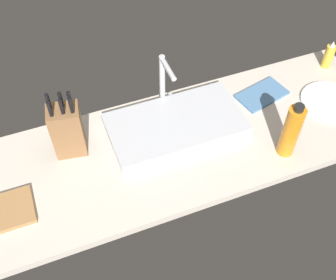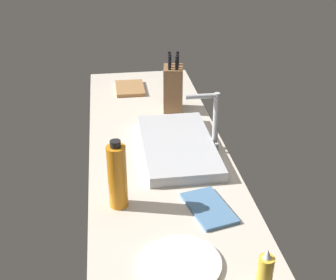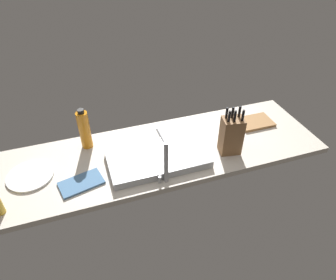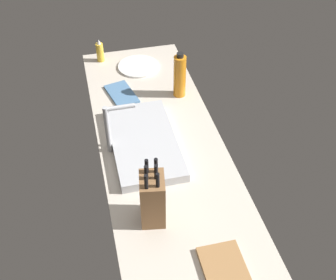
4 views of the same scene
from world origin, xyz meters
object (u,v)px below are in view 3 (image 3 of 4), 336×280
object	(u,v)px
sink_basin	(158,158)
knife_block	(231,135)
dish_towel	(81,183)
faucet	(165,157)
water_bottle	(84,130)
cutting_board	(255,122)
dinner_plate	(30,176)

from	to	relation	value
sink_basin	knife_block	xyz separation A→B (cm)	(-41.69, 4.48, 9.32)
dish_towel	knife_block	bearing A→B (deg)	179.67
knife_block	sink_basin	bearing A→B (deg)	3.31
sink_basin	knife_block	distance (cm)	42.95
faucet	water_bottle	distance (cm)	53.30
knife_block	cutting_board	bearing A→B (deg)	-136.72
knife_block	water_bottle	xyz separation A→B (cm)	(76.77, -30.66, 0.35)
faucet	dinner_plate	size ratio (longest dim) A/B	1.05
sink_basin	cutting_board	world-z (taller)	sink_basin
dish_towel	dinner_plate	bearing A→B (deg)	-29.29
sink_basin	dinner_plate	bearing A→B (deg)	-8.46
dinner_plate	cutting_board	bearing A→B (deg)	-177.85
sink_basin	faucet	xyz separation A→B (cm)	(0.36, 14.14, 12.69)
faucet	dinner_plate	distance (cm)	72.01
knife_block	cutting_board	xyz separation A→B (cm)	(-29.20, -19.57, -10.59)
water_bottle	dinner_plate	world-z (taller)	water_bottle
cutting_board	water_bottle	distance (cm)	107.11
sink_basin	knife_block	size ratio (longest dim) A/B	1.89
sink_basin	faucet	distance (cm)	19.00
dinner_plate	dish_towel	size ratio (longest dim) A/B	1.11
sink_basin	faucet	bearing A→B (deg)	88.55
sink_basin	water_bottle	size ratio (longest dim) A/B	2.15
dinner_plate	faucet	bearing A→B (deg)	160.07
dinner_plate	dish_towel	distance (cm)	28.44
cutting_board	dinner_plate	world-z (taller)	cutting_board
sink_basin	water_bottle	distance (cm)	44.84
cutting_board	dish_towel	bearing A→B (deg)	9.60
dinner_plate	dish_towel	bearing A→B (deg)	150.71
dish_towel	water_bottle	bearing A→B (deg)	-102.75
cutting_board	dish_towel	size ratio (longest dim) A/B	1.01
faucet	dish_towel	xyz separation A→B (cm)	(41.55, -10.15, -14.26)
faucet	dish_towel	world-z (taller)	faucet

